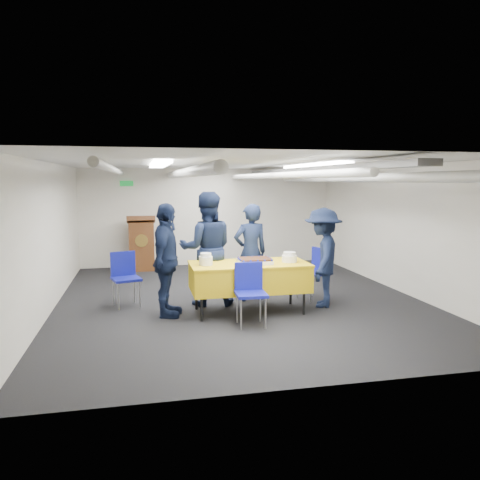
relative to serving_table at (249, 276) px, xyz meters
name	(u,v)px	position (x,y,z in m)	size (l,w,h in m)	color
ground	(239,299)	(0.01, 0.79, -0.56)	(7.00, 7.00, 0.00)	black
room_shell	(239,192)	(0.10, 1.19, 1.25)	(6.00, 7.00, 2.30)	silver
serving_table	(249,276)	(0.00, 0.00, 0.00)	(1.79, 0.88, 0.77)	black
sheet_cake	(255,261)	(0.07, -0.08, 0.25)	(0.50, 0.39, 0.09)	white
plate_stack_left	(206,260)	(-0.67, -0.05, 0.30)	(0.20, 0.20, 0.18)	white
plate_stack_right	(289,257)	(0.63, -0.05, 0.28)	(0.23, 0.23, 0.16)	white
podium	(142,243)	(-1.59, 3.83, 0.05)	(0.62, 0.53, 1.25)	brown
chair_near	(250,287)	(-0.13, -0.58, -0.03)	(0.44, 0.44, 0.87)	gray
chair_right	(316,268)	(1.31, 0.60, -0.03)	(0.54, 0.54, 0.87)	gray
chair_left	(125,273)	(-1.88, 0.82, -0.03)	(0.52, 0.52, 0.87)	gray
sailor_a	(250,252)	(0.19, 0.72, 0.26)	(0.60, 0.39, 1.63)	black
sailor_b	(207,249)	(-0.57, 0.59, 0.36)	(0.90, 0.70, 1.84)	black
sailor_c	(166,260)	(-1.25, 0.05, 0.29)	(0.99, 0.41, 1.69)	black
sailor_d	(323,257)	(1.24, 0.11, 0.24)	(1.03, 0.59, 1.59)	black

